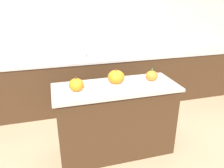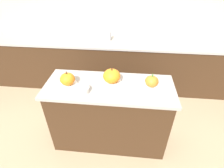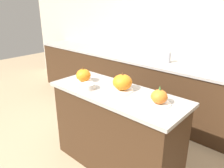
# 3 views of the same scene
# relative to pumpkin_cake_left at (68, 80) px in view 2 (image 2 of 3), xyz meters

# --- Properties ---
(ground_plane) EXTENTS (12.00, 12.00, 0.00)m
(ground_plane) POSITION_rel_pumpkin_cake_left_xyz_m (0.46, 0.03, -0.99)
(ground_plane) COLOR tan
(wall_back) EXTENTS (8.00, 0.06, 2.50)m
(wall_back) POSITION_rel_pumpkin_cake_left_xyz_m (0.46, 1.67, 0.26)
(wall_back) COLOR #B2A893
(wall_back) RESTS_ON ground_plane
(kitchen_island) EXTENTS (1.48, 0.60, 0.92)m
(kitchen_island) POSITION_rel_pumpkin_cake_left_xyz_m (0.46, 0.03, -0.53)
(kitchen_island) COLOR #382314
(kitchen_island) RESTS_ON ground_plane
(back_counter) EXTENTS (6.00, 0.60, 0.92)m
(back_counter) POSITION_rel_pumpkin_cake_left_xyz_m (0.46, 1.34, -0.53)
(back_counter) COLOR #382314
(back_counter) RESTS_ON ground_plane
(pumpkin_cake_left) EXTENTS (0.21, 0.21, 0.19)m
(pumpkin_cake_left) POSITION_rel_pumpkin_cake_left_xyz_m (0.00, 0.00, 0.00)
(pumpkin_cake_left) COLOR white
(pumpkin_cake_left) RESTS_ON kitchen_island
(pumpkin_cake_center) EXTENTS (0.23, 0.23, 0.20)m
(pumpkin_cake_center) POSITION_rel_pumpkin_cake_left_xyz_m (0.49, 0.10, 0.01)
(pumpkin_cake_center) COLOR white
(pumpkin_cake_center) RESTS_ON kitchen_island
(pumpkin_cake_right) EXTENTS (0.22, 0.22, 0.18)m
(pumpkin_cake_right) POSITION_rel_pumpkin_cake_left_xyz_m (0.93, 0.07, -0.01)
(pumpkin_cake_right) COLOR white
(pumpkin_cake_right) RESTS_ON kitchen_island
(bottle_tall) EXTENTS (0.07, 0.07, 0.21)m
(bottle_tall) POSITION_rel_pumpkin_cake_left_xyz_m (0.31, 1.40, 0.03)
(bottle_tall) COLOR #99999E
(bottle_tall) RESTS_ON back_counter
(mixing_bowl) EXTENTS (0.15, 0.15, 0.06)m
(mixing_bowl) POSITION_rel_pumpkin_cake_left_xyz_m (0.19, -0.11, -0.04)
(mixing_bowl) COLOR beige
(mixing_bowl) RESTS_ON kitchen_island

